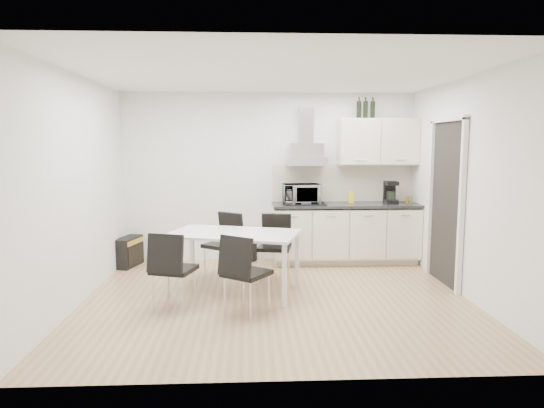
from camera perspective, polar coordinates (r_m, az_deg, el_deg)
The scene contains 15 objects.
ground at distance 5.84m, azimuth 0.53°, elevation -11.09°, with size 4.50×4.50×0.00m, color tan.
wall_back at distance 7.56m, azimuth -0.33°, elevation 3.15°, with size 4.50×0.10×2.60m, color white.
wall_front at distance 3.59m, azimuth 2.39°, elevation -1.28°, with size 4.50×0.10×2.60m, color white.
wall_left at distance 5.89m, azimuth -21.90°, elevation 1.50°, with size 0.10×4.00×2.60m, color white.
wall_right at distance 6.13m, azimuth 22.07°, elevation 1.69°, with size 0.10×4.00×2.60m, color white.
ceiling at distance 5.60m, azimuth 0.56°, elevation 15.09°, with size 4.50×4.50×0.00m, color white.
doorway at distance 6.64m, azimuth 19.68°, elevation 0.00°, with size 0.08×1.04×2.10m, color white.
kitchenette at distance 7.49m, azimuth 8.83°, elevation -0.59°, with size 2.22×0.64×2.52m.
dining_table at distance 5.94m, azimuth -4.51°, elevation -4.03°, with size 1.71×1.27×0.75m.
chair_far_left at distance 6.66m, azimuth -5.87°, elevation -4.92°, with size 0.44×0.50×0.88m, color black, non-canonical shape.
chair_far_right at distance 6.48m, azimuth 0.31°, elevation -5.22°, with size 0.44×0.50×0.88m, color black, non-canonical shape.
chair_near_left at distance 5.48m, azimuth -11.44°, elevation -7.66°, with size 0.44×0.50×0.88m, color black, non-canonical shape.
chair_near_right at distance 5.23m, azimuth -2.99°, elevation -8.24°, with size 0.44×0.50×0.88m, color black, non-canonical shape.
guitar_amp at distance 7.58m, azimuth -16.50°, elevation -5.39°, with size 0.35×0.57×0.44m.
floor_speaker at distance 7.62m, azimuth -2.59°, elevation -5.57°, with size 0.18×0.16×0.30m, color black.
Camera 1 is at (-0.32, -5.54, 1.82)m, focal length 32.00 mm.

